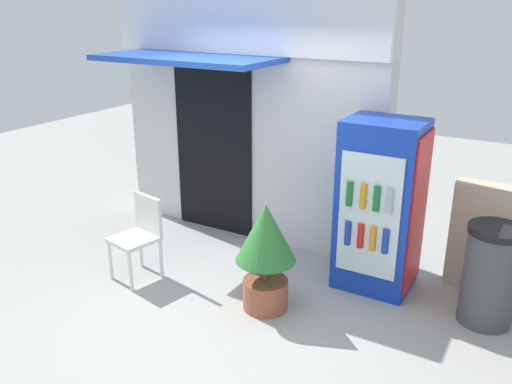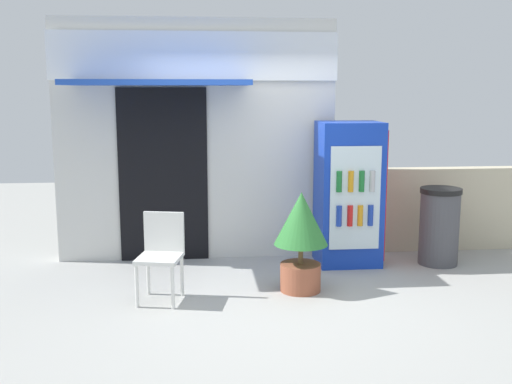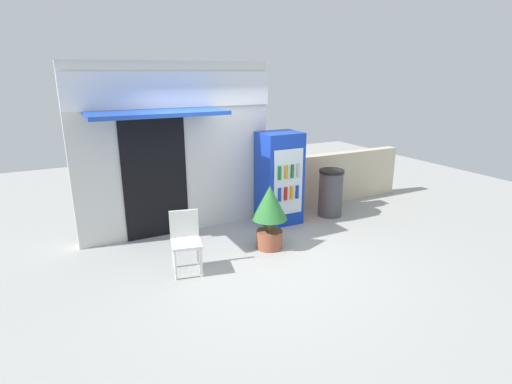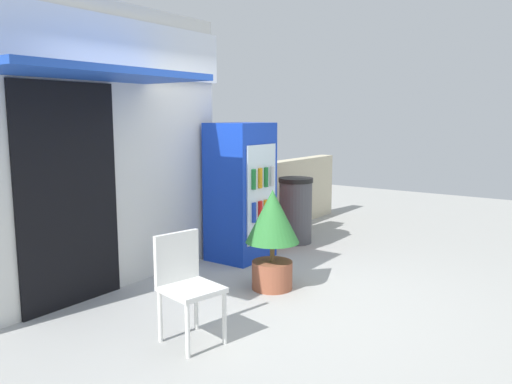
# 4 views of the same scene
# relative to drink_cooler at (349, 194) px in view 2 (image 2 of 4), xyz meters

# --- Properties ---
(ground) EXTENTS (16.00, 16.00, 0.00)m
(ground) POSITION_rel_drink_cooler_xyz_m (-1.16, -1.18, -0.85)
(ground) COLOR #A3A39E
(storefront_building) EXTENTS (3.39, 1.21, 2.91)m
(storefront_building) POSITION_rel_drink_cooler_xyz_m (-1.82, 0.47, 0.67)
(storefront_building) COLOR silver
(storefront_building) RESTS_ON ground
(drink_cooler) EXTENTS (0.75, 0.68, 1.70)m
(drink_cooler) POSITION_rel_drink_cooler_xyz_m (0.00, 0.00, 0.00)
(drink_cooler) COLOR #1438B2
(drink_cooler) RESTS_ON ground
(plastic_chair) EXTENTS (0.49, 0.51, 0.87)m
(plastic_chair) POSITION_rel_drink_cooler_xyz_m (-2.16, -1.06, -0.35)
(plastic_chair) COLOR silver
(plastic_chair) RESTS_ON ground
(potted_plant_near_shop) EXTENTS (0.56, 0.56, 1.04)m
(potted_plant_near_shop) POSITION_rel_drink_cooler_xyz_m (-0.74, -0.95, -0.23)
(potted_plant_near_shop) COLOR #995138
(potted_plant_near_shop) RESTS_ON ground
(trash_bin) EXTENTS (0.48, 0.48, 0.93)m
(trash_bin) POSITION_rel_drink_cooler_xyz_m (1.07, -0.15, -0.39)
(trash_bin) COLOR #47474C
(trash_bin) RESTS_ON ground
(stone_boundary_wall) EXTENTS (2.74, 0.23, 1.07)m
(stone_boundary_wall) POSITION_rel_drink_cooler_xyz_m (1.96, 0.53, -0.31)
(stone_boundary_wall) COLOR beige
(stone_boundary_wall) RESTS_ON ground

